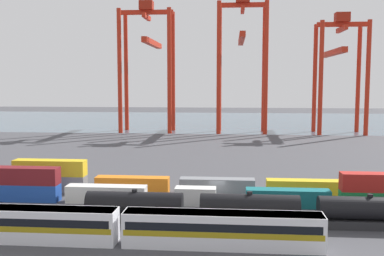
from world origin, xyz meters
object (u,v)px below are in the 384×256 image
at_px(gantry_crane_west, 148,54).
at_px(passenger_train, 120,225).
at_px(shipping_container_3, 195,196).
at_px(shipping_container_11, 132,185).
at_px(gantry_crane_central, 242,50).
at_px(shipping_container_13, 305,188).
at_px(shipping_container_0, 20,192).
at_px(freight_tank_row, 309,211).
at_px(gantry_crane_east, 339,61).
at_px(shipping_container_4, 288,198).
at_px(shipping_container_2, 106,194).

bearing_deg(gantry_crane_west, passenger_train, -81.10).
distance_m(shipping_container_3, shipping_container_11, 12.79).
bearing_deg(gantry_crane_west, gantry_crane_central, 1.01).
height_order(shipping_container_13, gantry_crane_west, gantry_crane_west).
bearing_deg(shipping_container_0, gantry_crane_central, 70.48).
distance_m(freight_tank_row, shipping_container_11, 30.28).
relative_size(shipping_container_13, gantry_crane_east, 0.29).
bearing_deg(gantry_crane_east, shipping_container_0, -124.76).
bearing_deg(shipping_container_11, shipping_container_13, 0.00).
xyz_separation_m(shipping_container_11, gantry_crane_east, (53.89, 94.13, 24.12)).
distance_m(shipping_container_4, gantry_crane_east, 107.67).
distance_m(freight_tank_row, shipping_container_2, 29.89).
distance_m(shipping_container_4, gantry_crane_central, 104.71).
bearing_deg(passenger_train, shipping_container_0, 139.29).
bearing_deg(shipping_container_13, gantry_crane_west, 114.38).
height_order(shipping_container_13, gantry_crane_east, gantry_crane_east).
bearing_deg(shipping_container_11, freight_tank_row, -30.85).
relative_size(shipping_container_11, gantry_crane_west, 0.26).
bearing_deg(shipping_container_3, shipping_container_2, 180.00).
bearing_deg(shipping_container_13, passenger_train, -135.40).
bearing_deg(freight_tank_row, shipping_container_11, 149.15).
bearing_deg(gantry_crane_east, shipping_container_2, -119.25).
height_order(passenger_train, shipping_container_11, passenger_train).
xyz_separation_m(shipping_container_0, shipping_container_11, (16.00, 6.58, 0.00)).
height_order(shipping_container_11, shipping_container_13, same).
bearing_deg(shipping_container_11, shipping_container_4, -15.06).
distance_m(passenger_train, shipping_container_13, 33.76).
xyz_separation_m(passenger_train, freight_tank_row, (22.10, 8.17, -0.11)).
xyz_separation_m(passenger_train, gantry_crane_central, (15.82, 117.86, 27.28)).
height_order(passenger_train, shipping_container_3, passenger_train).
distance_m(shipping_container_0, shipping_container_11, 17.31).
bearing_deg(shipping_container_3, shipping_container_13, 21.22).
relative_size(shipping_container_0, shipping_container_2, 1.00).
height_order(passenger_train, shipping_container_2, passenger_train).
bearing_deg(shipping_container_0, gantry_crane_east, 55.24).
xyz_separation_m(shipping_container_4, gantry_crane_west, (-38.93, 100.15, 26.94)).
relative_size(shipping_container_2, gantry_crane_east, 0.29).
relative_size(freight_tank_row, shipping_container_11, 4.71).
relative_size(shipping_container_0, shipping_container_4, 1.00).
relative_size(freight_tank_row, gantry_crane_central, 1.17).
distance_m(gantry_crane_central, gantry_crane_east, 34.42).
bearing_deg(shipping_container_2, passenger_train, -69.49).
height_order(freight_tank_row, shipping_container_11, freight_tank_row).
bearing_deg(gantry_crane_east, shipping_container_11, -119.79).
distance_m(shipping_container_13, gantry_crane_west, 106.20).
xyz_separation_m(shipping_container_0, shipping_container_4, (40.46, 0.00, 0.00)).
bearing_deg(gantry_crane_east, shipping_container_13, -105.42).
height_order(shipping_container_0, shipping_container_3, same).
bearing_deg(shipping_container_3, passenger_train, -112.48).
height_order(passenger_train, shipping_container_4, passenger_train).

